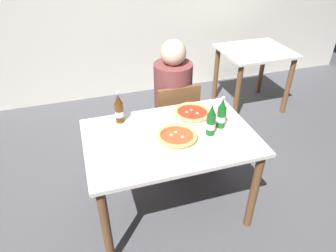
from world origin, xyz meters
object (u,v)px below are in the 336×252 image
(pizza_margherita_near, at_px, (177,136))
(napkin_with_cutlery, at_px, (128,164))
(pizza_marinara_far, at_px, (192,113))
(chair_behind_table, at_px, (175,118))
(beer_bottle_right, at_px, (119,110))
(dining_table_main, at_px, (170,148))
(diner_seated, at_px, (173,106))
(dining_table_background, at_px, (254,62))
(beer_bottle_center, at_px, (211,122))
(beer_bottle_left, at_px, (221,114))

(pizza_margherita_near, relative_size, napkin_with_cutlery, 1.35)
(pizza_marinara_far, xyz_separation_m, napkin_with_cutlery, (-0.59, -0.43, -0.02))
(chair_behind_table, height_order, napkin_with_cutlery, chair_behind_table)
(pizza_margherita_near, xyz_separation_m, beer_bottle_right, (-0.34, 0.34, 0.08))
(dining_table_main, xyz_separation_m, diner_seated, (0.24, 0.66, -0.05))
(dining_table_background, xyz_separation_m, beer_bottle_center, (-1.21, -1.41, 0.26))
(dining_table_background, relative_size, beer_bottle_right, 3.24)
(pizza_margherita_near, bearing_deg, diner_seated, 74.17)
(chair_behind_table, bearing_deg, dining_table_background, -150.72)
(dining_table_background, height_order, beer_bottle_left, beer_bottle_left)
(pizza_marinara_far, bearing_deg, beer_bottle_center, -83.83)
(dining_table_main, bearing_deg, diner_seated, 70.29)
(dining_table_background, xyz_separation_m, pizza_margherita_near, (-1.45, -1.40, 0.18))
(dining_table_main, distance_m, pizza_margherita_near, 0.15)
(pizza_marinara_far, bearing_deg, dining_table_main, -139.94)
(diner_seated, height_order, dining_table_background, diner_seated)
(beer_bottle_center, bearing_deg, chair_behind_table, 93.44)
(napkin_with_cutlery, bearing_deg, dining_table_main, 32.42)
(dining_table_main, height_order, beer_bottle_center, beer_bottle_center)
(diner_seated, distance_m, pizza_marinara_far, 0.49)
(chair_behind_table, height_order, pizza_marinara_far, chair_behind_table)
(chair_behind_table, xyz_separation_m, beer_bottle_left, (0.15, -0.61, 0.37))
(beer_bottle_left, xyz_separation_m, napkin_with_cutlery, (-0.73, -0.22, -0.10))
(beer_bottle_center, distance_m, beer_bottle_right, 0.68)
(diner_seated, distance_m, beer_bottle_left, 0.73)
(pizza_margherita_near, height_order, beer_bottle_left, beer_bottle_left)
(chair_behind_table, distance_m, beer_bottle_left, 0.73)
(napkin_with_cutlery, bearing_deg, beer_bottle_center, 14.01)
(beer_bottle_right, xyz_separation_m, napkin_with_cutlery, (-0.04, -0.51, -0.10))
(dining_table_main, relative_size, pizza_margherita_near, 3.81)
(beer_bottle_right, height_order, napkin_with_cutlery, beer_bottle_right)
(beer_bottle_left, bearing_deg, dining_table_background, 50.73)
(beer_bottle_center, bearing_deg, beer_bottle_left, 31.45)
(beer_bottle_right, bearing_deg, dining_table_background, 30.64)
(chair_behind_table, distance_m, pizza_marinara_far, 0.49)
(chair_behind_table, distance_m, beer_bottle_center, 0.77)
(dining_table_background, xyz_separation_m, napkin_with_cutlery, (-1.83, -1.57, 0.16))
(chair_behind_table, distance_m, beer_bottle_right, 0.73)
(pizza_margherita_near, distance_m, beer_bottle_right, 0.49)
(dining_table_background, height_order, beer_bottle_right, beer_bottle_right)
(dining_table_background, distance_m, napkin_with_cutlery, 2.42)
(diner_seated, relative_size, pizza_marinara_far, 3.83)
(pizza_marinara_far, bearing_deg, dining_table_background, 42.62)
(beer_bottle_left, bearing_deg, beer_bottle_right, 157.78)
(diner_seated, relative_size, dining_table_background, 1.51)
(beer_bottle_right, bearing_deg, napkin_with_cutlery, -94.33)
(beer_bottle_center, bearing_deg, pizza_margherita_near, 176.86)
(dining_table_background, height_order, pizza_marinara_far, pizza_marinara_far)
(chair_behind_table, bearing_deg, diner_seated, -89.47)
(dining_table_background, height_order, pizza_margherita_near, pizza_margherita_near)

